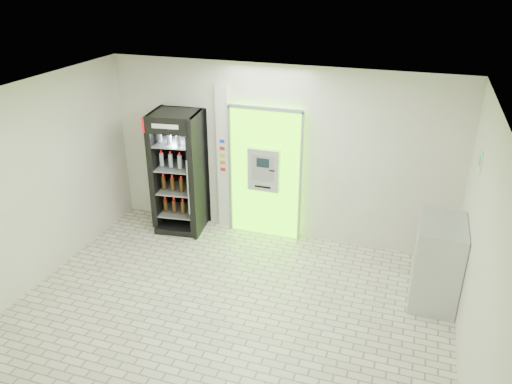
% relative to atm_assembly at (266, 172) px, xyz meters
% --- Properties ---
extents(ground, '(6.00, 6.00, 0.00)m').
position_rel_atm_assembly_xyz_m(ground, '(0.20, -2.41, -1.17)').
color(ground, beige).
rests_on(ground, ground).
extents(room_shell, '(6.00, 6.00, 6.00)m').
position_rel_atm_assembly_xyz_m(room_shell, '(0.20, -2.41, 0.67)').
color(room_shell, silver).
rests_on(room_shell, ground).
extents(atm_assembly, '(1.30, 0.24, 2.33)m').
position_rel_atm_assembly_xyz_m(atm_assembly, '(0.00, 0.00, 0.00)').
color(atm_assembly, '#59FF01').
rests_on(atm_assembly, ground).
extents(pillar, '(0.22, 0.11, 2.60)m').
position_rel_atm_assembly_xyz_m(pillar, '(-0.78, 0.04, 0.13)').
color(pillar, silver).
rests_on(pillar, ground).
extents(beverage_cooler, '(0.90, 0.84, 2.18)m').
position_rel_atm_assembly_xyz_m(beverage_cooler, '(-1.50, -0.28, -0.13)').
color(beverage_cooler, black).
rests_on(beverage_cooler, ground).
extents(steel_cabinet, '(0.63, 0.94, 1.25)m').
position_rel_atm_assembly_xyz_m(steel_cabinet, '(2.88, -1.13, -0.55)').
color(steel_cabinet, '#B3B5BB').
rests_on(steel_cabinet, ground).
extents(exit_sign, '(0.02, 0.22, 0.26)m').
position_rel_atm_assembly_xyz_m(exit_sign, '(3.19, -1.01, 0.95)').
color(exit_sign, white).
rests_on(exit_sign, room_shell).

